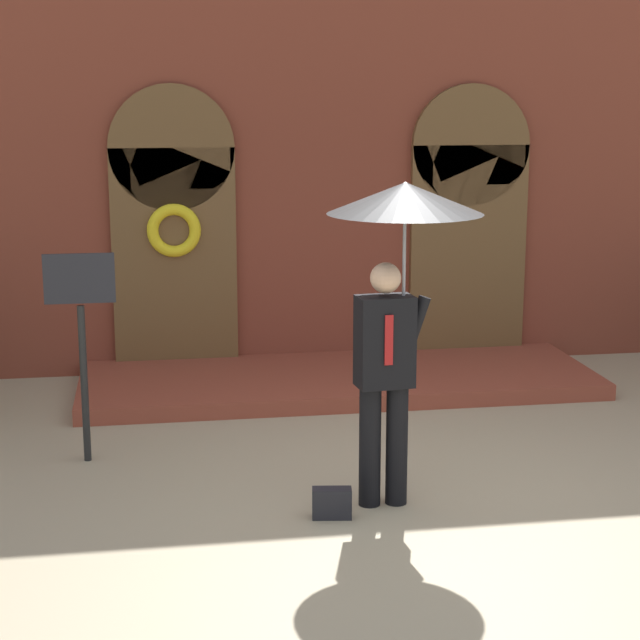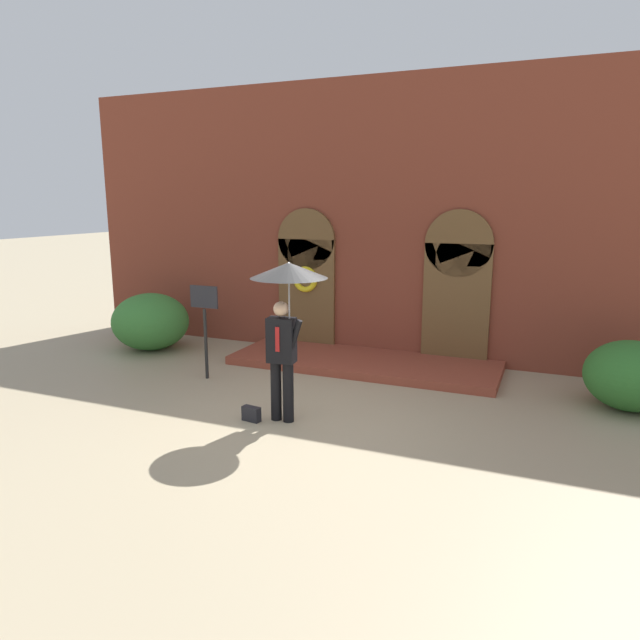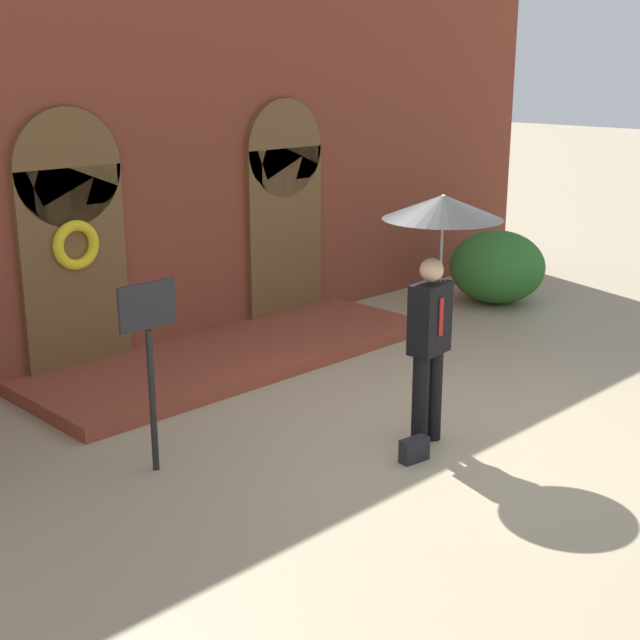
% 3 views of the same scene
% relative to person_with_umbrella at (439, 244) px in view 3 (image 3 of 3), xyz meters
% --- Properties ---
extents(ground_plane, '(80.00, 80.00, 0.00)m').
position_rel_person_with_umbrella_xyz_m(ground_plane, '(0.13, 0.07, -1.91)').
color(ground_plane, tan).
extents(building_facade, '(14.00, 2.30, 5.60)m').
position_rel_person_with_umbrella_xyz_m(building_facade, '(0.13, 4.22, 0.77)').
color(building_facade, brown).
rests_on(building_facade, ground).
extents(person_with_umbrella, '(1.10, 1.10, 2.36)m').
position_rel_person_with_umbrella_xyz_m(person_with_umbrella, '(0.00, 0.00, 0.00)').
color(person_with_umbrella, black).
rests_on(person_with_umbrella, ground).
extents(handbag, '(0.29, 0.16, 0.22)m').
position_rel_person_with_umbrella_xyz_m(handbag, '(-0.51, -0.20, -1.80)').
color(handbag, black).
rests_on(handbag, ground).
extents(sign_post, '(0.56, 0.06, 1.72)m').
position_rel_person_with_umbrella_xyz_m(sign_post, '(-2.29, 1.31, -0.75)').
color(sign_post, black).
rests_on(sign_post, ground).
extents(shrub_right, '(1.40, 1.43, 1.09)m').
position_rel_person_with_umbrella_xyz_m(shrub_right, '(4.71, 2.52, -1.37)').
color(shrub_right, '#2D6B28').
rests_on(shrub_right, ground).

